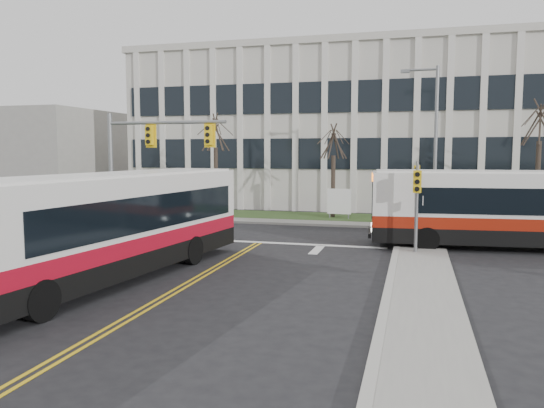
% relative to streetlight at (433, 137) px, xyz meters
% --- Properties ---
extents(ground, '(120.00, 120.00, 0.00)m').
position_rel_streetlight_xyz_m(ground, '(-8.03, -16.20, -5.19)').
color(ground, black).
rests_on(ground, ground).
extents(sidewalk_east, '(2.00, 26.00, 0.14)m').
position_rel_streetlight_xyz_m(sidewalk_east, '(-0.53, -21.20, -5.12)').
color(sidewalk_east, '#9E9B93').
rests_on(sidewalk_east, ground).
extents(sidewalk_cross, '(44.00, 1.60, 0.14)m').
position_rel_streetlight_xyz_m(sidewalk_cross, '(-3.03, -1.00, -5.12)').
color(sidewalk_cross, '#9E9B93').
rests_on(sidewalk_cross, ground).
extents(building_lawn, '(44.00, 5.00, 0.12)m').
position_rel_streetlight_xyz_m(building_lawn, '(-3.03, 1.80, -5.13)').
color(building_lawn, '#324D21').
rests_on(building_lawn, ground).
extents(office_building, '(40.00, 16.00, 12.00)m').
position_rel_streetlight_xyz_m(office_building, '(-3.03, 13.80, 0.81)').
color(office_building, beige).
rests_on(office_building, ground).
extents(building_annex, '(12.00, 12.00, 8.00)m').
position_rel_streetlight_xyz_m(building_annex, '(-34.03, 9.80, -1.19)').
color(building_annex, '#9E9B93').
rests_on(building_annex, ground).
extents(mast_arm_signal, '(6.11, 0.38, 6.20)m').
position_rel_streetlight_xyz_m(mast_arm_signal, '(-13.65, -9.04, -0.94)').
color(mast_arm_signal, slate).
rests_on(mast_arm_signal, ground).
extents(signal_pole_near, '(0.34, 0.39, 3.80)m').
position_rel_streetlight_xyz_m(signal_pole_near, '(-0.83, -9.30, -2.69)').
color(signal_pole_near, slate).
rests_on(signal_pole_near, ground).
extents(signal_pole_far, '(0.34, 0.39, 3.80)m').
position_rel_streetlight_xyz_m(signal_pole_far, '(-0.83, -0.80, -2.69)').
color(signal_pole_far, slate).
rests_on(signal_pole_far, ground).
extents(streetlight, '(2.15, 0.25, 9.20)m').
position_rel_streetlight_xyz_m(streetlight, '(0.00, 0.00, 0.00)').
color(streetlight, slate).
rests_on(streetlight, ground).
extents(directory_sign, '(1.50, 0.12, 2.00)m').
position_rel_streetlight_xyz_m(directory_sign, '(-5.53, 1.30, -4.02)').
color(directory_sign, slate).
rests_on(directory_sign, ground).
extents(tree_left, '(1.80, 1.80, 7.70)m').
position_rel_streetlight_xyz_m(tree_left, '(-14.03, 1.80, 0.32)').
color(tree_left, '#42352B').
rests_on(tree_left, ground).
extents(tree_mid, '(1.80, 1.80, 6.82)m').
position_rel_streetlight_xyz_m(tree_mid, '(-6.03, 2.00, -0.31)').
color(tree_mid, '#42352B').
rests_on(tree_mid, ground).
extents(tree_right, '(1.80, 1.80, 8.25)m').
position_rel_streetlight_xyz_m(tree_right, '(5.97, 1.80, 0.71)').
color(tree_right, '#42352B').
rests_on(tree_right, ground).
extents(bus_main, '(4.48, 13.45, 3.52)m').
position_rel_streetlight_xyz_m(bus_main, '(-10.82, -16.55, -3.44)').
color(bus_main, silver).
rests_on(bus_main, ground).
extents(bus_cross, '(12.99, 3.81, 3.42)m').
position_rel_streetlight_xyz_m(bus_cross, '(3.58, -6.70, -3.49)').
color(bus_cross, silver).
rests_on(bus_cross, ground).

